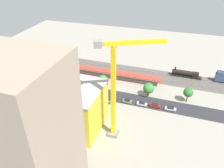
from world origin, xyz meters
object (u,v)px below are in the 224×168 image
at_px(platform_canopy_near, 96,69).
at_px(parked_car_0, 170,109).
at_px(box_truck_0, 84,101).
at_px(traffic_light, 56,85).
at_px(box_truck_1, 63,94).
at_px(street_tree_2, 103,80).
at_px(parked_car_3, 127,101).
at_px(parked_car_1, 155,106).
at_px(street_tree_0, 149,88).
at_px(parked_car_2, 142,104).
at_px(construction_building, 61,105).
at_px(street_tree_1, 188,92).
at_px(tower_crane, 117,87).
at_px(locomotive, 186,74).

xyz_separation_m(platform_canopy_near, parked_car_0, (-40.68, 18.86, -3.09)).
height_order(box_truck_0, traffic_light, traffic_light).
bearing_deg(box_truck_1, street_tree_2, -140.19).
bearing_deg(parked_car_3, box_truck_1, 7.80).
bearing_deg(parked_car_1, parked_car_0, 177.48).
distance_m(platform_canopy_near, street_tree_0, 31.99).
bearing_deg(parked_car_1, platform_canopy_near, -28.51).
height_order(parked_car_3, box_truck_0, box_truck_0).
xyz_separation_m(box_truck_0, street_tree_0, (-26.03, -14.18, 2.65)).
bearing_deg(parked_car_1, parked_car_2, 3.31).
relative_size(platform_canopy_near, parked_car_2, 15.48).
bearing_deg(traffic_light, parked_car_0, -178.14).
xyz_separation_m(parked_car_2, parked_car_3, (6.55, 0.07, 0.11)).
xyz_separation_m(construction_building, box_truck_1, (8.47, -15.90, -6.82)).
relative_size(parked_car_0, traffic_light, 0.74).
bearing_deg(box_truck_0, street_tree_1, -160.89).
relative_size(tower_crane, box_truck_1, 3.68).
xyz_separation_m(box_truck_1, traffic_light, (4.50, -2.43, 2.65)).
bearing_deg(parked_car_3, parked_car_0, -179.66).
height_order(platform_canopy_near, box_truck_0, platform_canopy_near).
bearing_deg(parked_car_3, traffic_light, 2.70).
bearing_deg(parked_car_3, parked_car_1, -178.15).
height_order(box_truck_0, street_tree_2, street_tree_2).
xyz_separation_m(construction_building, street_tree_2, (-6.56, -28.42, -4.11)).
xyz_separation_m(tower_crane, street_tree_1, (-24.53, -28.74, -15.81)).
height_order(parked_car_0, street_tree_0, street_tree_0).
xyz_separation_m(parked_car_0, street_tree_1, (-6.45, -8.32, 4.23)).
bearing_deg(tower_crane, box_truck_0, -36.32).
distance_m(construction_building, traffic_light, 22.84).
bearing_deg(locomotive, street_tree_2, 30.64).
height_order(parked_car_0, parked_car_2, parked_car_0).
bearing_deg(platform_canopy_near, street_tree_0, 159.22).
height_order(parked_car_0, street_tree_2, street_tree_2).
xyz_separation_m(platform_canopy_near, parked_car_1, (-34.20, 18.58, -3.02)).
distance_m(locomotive, street_tree_2, 45.43).
height_order(construction_building, street_tree_1, construction_building).
xyz_separation_m(parked_car_2, street_tree_0, (-1.39, -7.55, 3.69)).
xyz_separation_m(locomotive, tower_crane, (23.99, 51.92, 19.02)).
height_order(locomotive, tower_crane, tower_crane).
xyz_separation_m(box_truck_1, street_tree_2, (-15.03, -12.53, 2.71)).
xyz_separation_m(platform_canopy_near, street_tree_0, (-29.91, 11.35, 0.59)).
distance_m(platform_canopy_near, box_truck_1, 24.28).
distance_m(parked_car_0, box_truck_1, 48.34).
distance_m(construction_building, street_tree_0, 40.14).
height_order(platform_canopy_near, parked_car_0, platform_canopy_near).
bearing_deg(tower_crane, street_tree_1, -130.48).
xyz_separation_m(parked_car_0, street_tree_0, (10.77, -7.51, 3.68)).
height_order(locomotive, construction_building, construction_building).
height_order(parked_car_2, box_truck_0, box_truck_0).
relative_size(platform_canopy_near, parked_car_1, 15.36).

